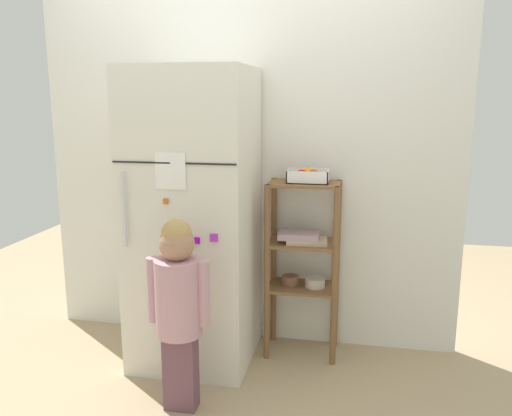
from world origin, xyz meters
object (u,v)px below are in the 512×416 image
object	(u,v)px
child_standing	(179,296)
refrigerator	(194,219)
pantry_shelf_unit	(303,254)
fruit_bin	(309,176)

from	to	relation	value
child_standing	refrigerator	bearing A→B (deg)	99.26
refrigerator	child_standing	world-z (taller)	refrigerator
pantry_shelf_unit	fruit_bin	distance (m)	0.48
refrigerator	child_standing	distance (m)	0.62
refrigerator	fruit_bin	bearing A→B (deg)	15.56
fruit_bin	refrigerator	bearing A→B (deg)	-164.44
pantry_shelf_unit	fruit_bin	size ratio (longest dim) A/B	4.49
child_standing	pantry_shelf_unit	world-z (taller)	pantry_shelf_unit
refrigerator	fruit_bin	world-z (taller)	refrigerator
refrigerator	child_standing	size ratio (longest dim) A/B	1.74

